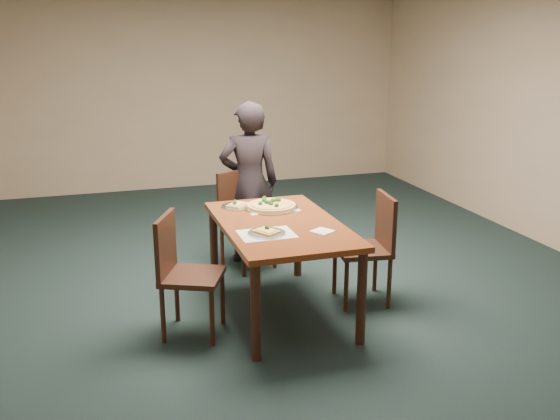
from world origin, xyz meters
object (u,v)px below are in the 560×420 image
object	(u,v)px
chair_left	(182,268)
chair_far	(243,213)
chair_right	(372,242)
diner	(249,183)
slice_plate_near	(267,232)
pizza_pan	(271,205)
dining_table	(280,234)
slice_plate_far	(238,206)

from	to	relation	value
chair_left	chair_far	bearing A→B (deg)	-7.68
chair_right	diner	size ratio (longest dim) A/B	0.58
chair_right	slice_plate_near	distance (m)	1.02
slice_plate_near	pizza_pan	bearing A→B (deg)	70.47
dining_table	slice_plate_near	world-z (taller)	slice_plate_near
dining_table	chair_right	size ratio (longest dim) A/B	1.65
chair_right	pizza_pan	xyz separation A→B (m)	(-0.73, 0.43, 0.26)
chair_right	chair_left	bearing A→B (deg)	-78.34
chair_far	chair_left	world-z (taller)	same
dining_table	diner	distance (m)	1.23
dining_table	slice_plate_near	xyz separation A→B (m)	(-0.18, -0.25, 0.11)
dining_table	chair_right	bearing A→B (deg)	-1.41
pizza_pan	chair_right	bearing A→B (deg)	-30.41
slice_plate_near	chair_left	bearing A→B (deg)	169.54
diner	pizza_pan	size ratio (longest dim) A/B	3.47
dining_table	slice_plate_near	distance (m)	0.32
chair_left	chair_right	xyz separation A→B (m)	(1.58, 0.11, 0.00)
diner	slice_plate_far	size ratio (longest dim) A/B	5.57
chair_right	diner	world-z (taller)	diner
chair_far	chair_right	distance (m)	1.38
dining_table	pizza_pan	bearing A→B (deg)	82.74
chair_right	slice_plate_far	size ratio (longest dim) A/B	3.25
pizza_pan	slice_plate_far	xyz separation A→B (m)	(-0.26, 0.12, -0.01)
chair_right	diner	bearing A→B (deg)	-142.86
pizza_pan	chair_left	bearing A→B (deg)	-147.39
dining_table	pizza_pan	distance (m)	0.43
chair_far	slice_plate_near	size ratio (longest dim) A/B	3.25
chair_left	diner	bearing A→B (deg)	-8.32
diner	slice_plate_far	xyz separation A→B (m)	(-0.29, -0.70, -0.02)
diner	slice_plate_near	xyz separation A→B (m)	(-0.26, -1.47, -0.02)
diner	chair_far	bearing A→B (deg)	59.02
chair_right	diner	distance (m)	1.46
dining_table	pizza_pan	xyz separation A→B (m)	(0.05, 0.41, 0.12)
dining_table	pizza_pan	world-z (taller)	pizza_pan
slice_plate_near	chair_right	bearing A→B (deg)	13.23
chair_right	slice_plate_near	bearing A→B (deg)	-69.20
chair_left	slice_plate_far	size ratio (longest dim) A/B	3.25
dining_table	slice_plate_far	size ratio (longest dim) A/B	5.36
chair_far	pizza_pan	xyz separation A→B (m)	(0.07, -0.70, 0.26)
slice_plate_far	chair_left	bearing A→B (deg)	-131.53
chair_far	diner	distance (m)	0.30
chair_left	slice_plate_near	xyz separation A→B (m)	(0.62, -0.11, 0.25)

